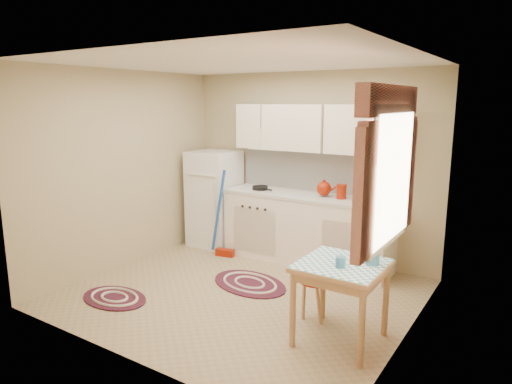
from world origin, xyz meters
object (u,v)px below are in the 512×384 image
Objects in this scene: fridge at (214,199)px; stool at (315,299)px; base_cabinets at (306,230)px; table at (340,303)px.

fridge reaches higher than stool.
base_cabinets is 5.36× the size of stool.
table is (2.67, -1.61, -0.34)m from fridge.
table is 0.46m from stool.
stool is at bearing -60.06° from base_cabinets.
base_cabinets is at bearing 1.92° from fridge.
base_cabinets is at bearing 119.94° from stool.
base_cabinets reaches higher than stool.
fridge is 1.94× the size of table.
fridge is 3.13m from table.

